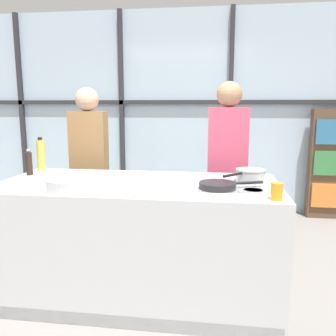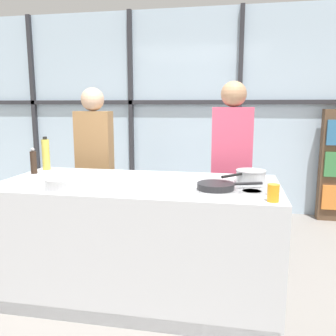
% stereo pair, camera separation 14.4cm
% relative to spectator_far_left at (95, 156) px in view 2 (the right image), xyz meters
% --- Properties ---
extents(ground_plane, '(18.00, 18.00, 0.00)m').
position_rel_spectator_far_left_xyz_m(ground_plane, '(0.70, -0.85, -0.98)').
color(ground_plane, gray).
extents(back_window_wall, '(6.40, 0.10, 2.80)m').
position_rel_spectator_far_left_xyz_m(back_window_wall, '(0.70, 1.62, 0.42)').
color(back_window_wall, silver).
rests_on(back_window_wall, ground_plane).
extents(demo_island, '(2.13, 0.97, 0.92)m').
position_rel_spectator_far_left_xyz_m(demo_island, '(0.70, -0.85, -0.52)').
color(demo_island, silver).
rests_on(demo_island, ground_plane).
extents(spectator_far_left, '(0.37, 0.23, 1.67)m').
position_rel_spectator_far_left_xyz_m(spectator_far_left, '(0.00, 0.00, 0.00)').
color(spectator_far_left, black).
rests_on(spectator_far_left, ground_plane).
extents(spectator_center_left, '(0.38, 0.24, 1.72)m').
position_rel_spectator_far_left_xyz_m(spectator_center_left, '(1.40, -0.00, 0.03)').
color(spectator_center_left, '#232838').
rests_on(spectator_center_left, ground_plane).
extents(frying_pan, '(0.46, 0.26, 0.04)m').
position_rel_spectator_far_left_xyz_m(frying_pan, '(1.31, -0.98, -0.04)').
color(frying_pan, '#232326').
rests_on(frying_pan, demo_island).
extents(saucepan, '(0.33, 0.34, 0.10)m').
position_rel_spectator_far_left_xyz_m(saucepan, '(1.55, -0.73, -0.01)').
color(saucepan, silver).
rests_on(saucepan, demo_island).
extents(white_plate, '(0.24, 0.24, 0.01)m').
position_rel_spectator_far_left_xyz_m(white_plate, '(0.25, -0.92, -0.06)').
color(white_plate, white).
rests_on(white_plate, demo_island).
extents(mixing_bowl, '(0.26, 0.26, 0.08)m').
position_rel_spectator_far_left_xyz_m(mixing_bowl, '(0.25, -1.17, -0.02)').
color(mixing_bowl, silver).
rests_on(mixing_bowl, demo_island).
extents(oil_bottle, '(0.07, 0.07, 0.30)m').
position_rel_spectator_far_left_xyz_m(oil_bottle, '(-0.27, -0.49, 0.08)').
color(oil_bottle, '#E0CC4C').
rests_on(oil_bottle, demo_island).
extents(pepper_grinder, '(0.05, 0.05, 0.22)m').
position_rel_spectator_far_left_xyz_m(pepper_grinder, '(-0.28, -0.68, 0.04)').
color(pepper_grinder, '#332319').
rests_on(pepper_grinder, demo_island).
extents(juice_glass_near, '(0.07, 0.07, 0.11)m').
position_rel_spectator_far_left_xyz_m(juice_glass_near, '(1.67, -1.24, -0.01)').
color(juice_glass_near, orange).
rests_on(juice_glass_near, demo_island).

